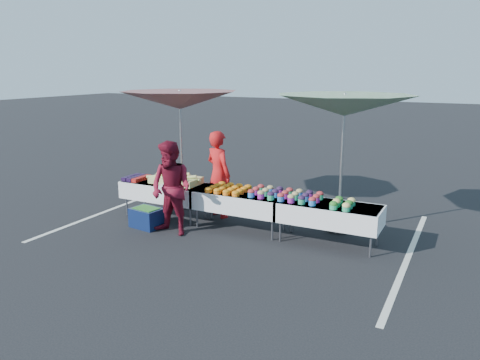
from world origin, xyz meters
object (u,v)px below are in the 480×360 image
at_px(table_right, 329,213).
at_px(customer, 171,189).
at_px(storage_bin, 147,217).
at_px(umbrella_left, 180,101).
at_px(table_center, 240,201).
at_px(vendor, 219,174).
at_px(table_left, 165,190).
at_px(umbrella_right, 344,106).

relative_size(table_right, customer, 1.03).
bearing_deg(table_right, storage_bin, -167.93).
bearing_deg(umbrella_left, table_center, -22.88).
bearing_deg(vendor, storage_bin, 77.87).
xyz_separation_m(vendor, umbrella_left, (-1.10, 0.25, 1.49)).
relative_size(table_center, storage_bin, 2.81).
height_order(customer, storage_bin, customer).
xyz_separation_m(vendor, storage_bin, (-0.93, -1.30, -0.72)).
bearing_deg(table_right, table_center, 180.00).
xyz_separation_m(table_right, customer, (-2.83, -0.84, 0.32)).
distance_m(table_center, customer, 1.37).
relative_size(table_left, table_right, 1.00).
relative_size(table_center, vendor, 1.01).
distance_m(table_center, storage_bin, 1.92).
height_order(customer, umbrella_left, umbrella_left).
distance_m(customer, umbrella_right, 3.59).
bearing_deg(table_center, table_left, 180.00).
distance_m(vendor, umbrella_left, 1.87).
bearing_deg(umbrella_right, storage_bin, -156.05).
bearing_deg(umbrella_left, vendor, -12.79).
bearing_deg(table_left, umbrella_left, 96.81).
xyz_separation_m(table_center, umbrella_right, (1.77, 0.80, 1.85)).
distance_m(table_left, customer, 1.18).
xyz_separation_m(table_right, vendor, (-2.59, 0.55, 0.34)).
xyz_separation_m(customer, umbrella_right, (2.81, 1.64, 1.53)).
bearing_deg(umbrella_right, table_right, -88.05).
bearing_deg(umbrella_left, umbrella_right, 0.00).
bearing_deg(table_right, customer, -163.50).
distance_m(table_center, umbrella_right, 2.68).
xyz_separation_m(table_right, umbrella_right, (-0.03, 0.80, 1.85)).
distance_m(vendor, customer, 1.41).
distance_m(customer, storage_bin, 0.98).
relative_size(table_left, customer, 1.03).
relative_size(table_center, table_right, 1.00).
bearing_deg(table_center, table_right, 0.00).
xyz_separation_m(table_left, table_right, (3.60, 0.00, 0.00)).
distance_m(table_center, vendor, 1.02).
height_order(table_center, umbrella_right, umbrella_right).
height_order(table_left, table_right, same).
distance_m(customer, umbrella_left, 2.39).
height_order(umbrella_left, umbrella_right, umbrella_right).
bearing_deg(table_right, vendor, 168.03).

